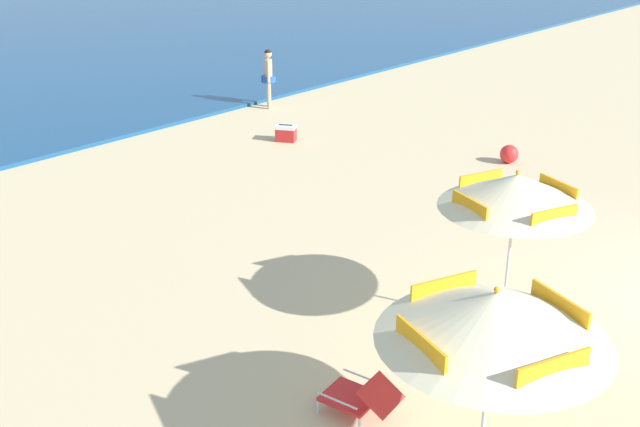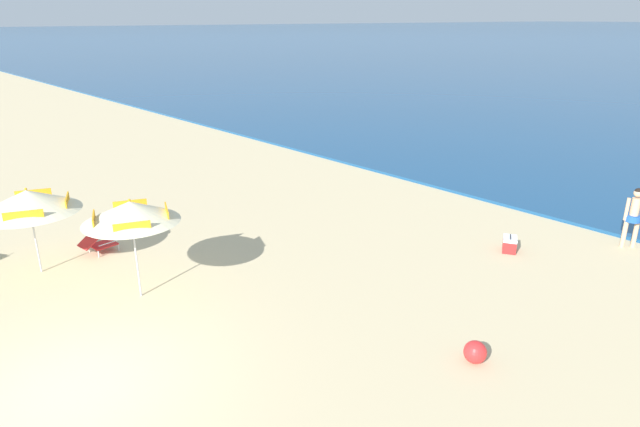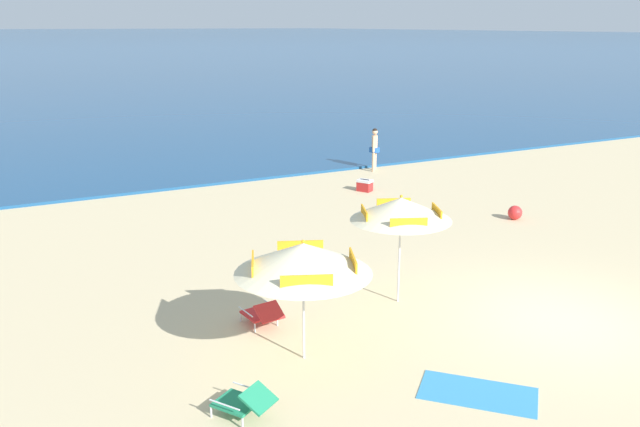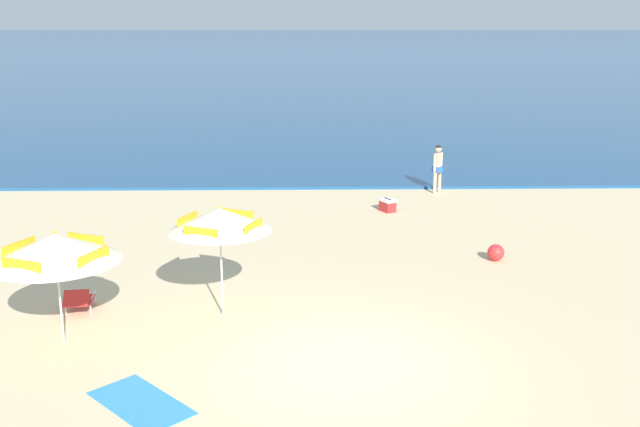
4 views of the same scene
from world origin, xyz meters
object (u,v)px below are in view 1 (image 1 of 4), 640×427
Objects in this scene: lounge_chair_under_umbrella at (361,396)px; cooler_box at (286,133)px; person_standing_near_shore at (268,74)px; beach_umbrella_striped_main at (494,317)px; beach_umbrella_striped_second at (516,191)px; beach_ball at (509,154)px.

lounge_chair_under_umbrella is 10.93m from cooler_box.
lounge_chair_under_umbrella reaches higher than cooler_box.
lounge_chair_under_umbrella is 14.27m from person_standing_near_shore.
beach_umbrella_striped_main is 2.17m from lounge_chair_under_umbrella.
beach_umbrella_striped_second is at bearing -117.02° from cooler_box.
lounge_chair_under_umbrella is at bearing -161.32° from beach_ball.
beach_umbrella_striped_main is 7.11× the size of beach_ball.
beach_umbrella_striped_second is 7.49m from beach_ball.
beach_umbrella_striped_main is 3.09m from beach_umbrella_striped_second.
beach_umbrella_striped_second reaches higher than person_standing_near_shore.
beach_umbrella_striped_second is (2.81, 1.28, 0.17)m from beach_umbrella_striped_main.
lounge_chair_under_umbrella is 0.57× the size of person_standing_near_shore.
person_standing_near_shore reaches higher than cooler_box.
beach_ball is at bearing -89.03° from person_standing_near_shore.
beach_umbrella_striped_second is 3.44m from lounge_chair_under_umbrella.
beach_ball is (6.44, 3.39, -1.80)m from beach_umbrella_striped_second.
cooler_box is (4.28, 8.39, -1.80)m from beach_umbrella_striped_second.
cooler_box is 1.43× the size of beach_ball.
beach_umbrella_striped_second is 3.05× the size of lounge_chair_under_umbrella.
person_standing_near_shore is 3.99× the size of beach_ball.
person_standing_near_shore is (6.31, 11.03, -1.03)m from beach_umbrella_striped_second.
beach_ball is at bearing 18.68° from lounge_chair_under_umbrella.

